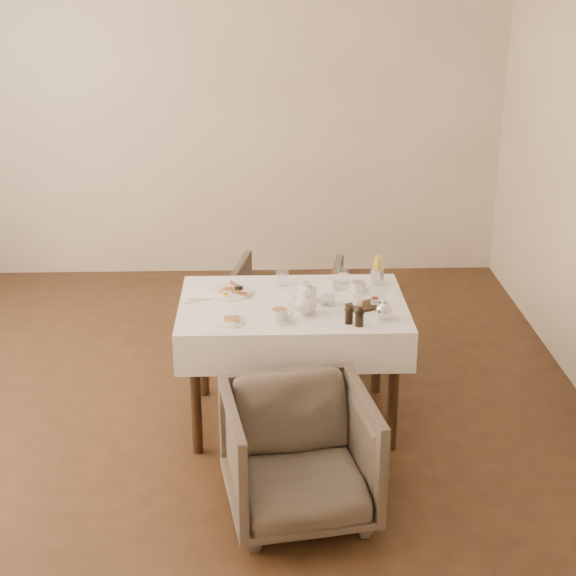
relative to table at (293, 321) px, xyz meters
The scene contains 20 objects.
table is the anchor object (origin of this frame).
armchair_near 0.96m from the table, 90.05° to the right, with size 0.69×0.71×0.65m, color #4C4238.
armchair_far 0.95m from the table, 90.48° to the left, with size 0.70×0.72×0.65m, color #4C4238.
breakfast_plate 0.41m from the table, 156.27° to the left, with size 0.27×0.27×0.03m.
side_plate 0.46m from the table, 141.81° to the right, with size 0.17×0.16×0.02m.
teapot_centre 0.20m from the table, 11.34° to the left, with size 0.16×0.12×0.13m, color white, non-canonical shape.
teapot_front 0.26m from the table, 68.78° to the right, with size 0.17×0.14×0.14m, color white, non-canonical shape.
creamer 0.35m from the table, 38.52° to the left, with size 0.06×0.06×0.07m, color white.
teacup_near 0.31m from the table, 107.34° to the right, with size 0.14×0.14×0.07m.
teacup_far 0.44m from the table, 19.78° to the left, with size 0.14×0.14×0.07m.
glass_left 0.33m from the table, 100.00° to the left, with size 0.07×0.07×0.10m, color silver.
glass_mid 0.26m from the table, 11.21° to the right, with size 0.07×0.07×0.10m, color silver.
glass_right 0.47m from the table, 43.83° to the left, with size 0.07×0.07×0.10m, color silver.
condiment_board 0.43m from the table, 11.66° to the right, with size 0.22×0.19×0.05m.
pepper_mill_left 0.45m from the table, 46.10° to the right, with size 0.05×0.05×0.10m, color black, non-canonical shape.
pepper_mill_right 0.51m from the table, 44.71° to the right, with size 0.05×0.05×0.11m, color black, non-canonical shape.
silver_pot 0.57m from the table, 27.94° to the right, with size 0.11×0.09×0.12m, color white, non-canonical shape.
fries_cup 0.61m from the table, 27.85° to the left, with size 0.08×0.08×0.18m.
cutlery_fork 0.53m from the table, behind, with size 0.01×0.18×0.00m, color silver.
cutlery_knife 0.55m from the table, behind, with size 0.01×0.18×0.00m, color silver.
Camera 1 is at (0.25, -4.69, 2.65)m, focal length 55.00 mm.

